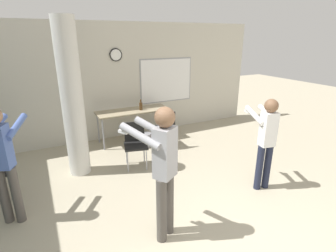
{
  "coord_description": "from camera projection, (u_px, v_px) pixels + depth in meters",
  "views": [
    {
      "loc": [
        -1.68,
        -1.26,
        2.47
      ],
      "look_at": [
        0.23,
        2.51,
        1.01
      ],
      "focal_mm": 28.0,
      "sensor_mm": 36.0,
      "label": 1
    }
  ],
  "objects": [
    {
      "name": "person_playing_front",
      "position": [
        163.0,
        165.0,
        3.11
      ],
      "size": [
        0.61,
        0.7,
        1.74
      ],
      "color": "#514C47",
      "rests_on": "ground_plane"
    },
    {
      "name": "waste_bin",
      "position": [
        145.0,
        140.0,
        6.14
      ],
      "size": [
        0.3,
        0.3,
        0.33
      ],
      "color": "gray",
      "rests_on": "ground_plane"
    },
    {
      "name": "wall_back",
      "position": [
        113.0,
        82.0,
        6.41
      ],
      "size": [
        8.0,
        0.15,
        2.8
      ],
      "color": "beige",
      "rests_on": "ground_plane"
    },
    {
      "name": "chair_table_right",
      "position": [
        165.0,
        126.0,
        6.0
      ],
      "size": [
        0.46,
        0.46,
        0.87
      ],
      "color": "black",
      "rests_on": "ground_plane"
    },
    {
      "name": "person_watching_back",
      "position": [
        3.0,
        157.0,
        3.41
      ],
      "size": [
        0.54,
        0.67,
        1.66
      ],
      "color": "#514C47",
      "rests_on": "ground_plane"
    },
    {
      "name": "person_playing_side",
      "position": [
        266.0,
        137.0,
        4.23
      ],
      "size": [
        0.42,
        0.64,
        1.56
      ],
      "color": "#1E2338",
      "rests_on": "ground_plane"
    },
    {
      "name": "bottle_on_table",
      "position": [
        141.0,
        106.0,
        6.3
      ],
      "size": [
        0.08,
        0.08,
        0.26
      ],
      "color": "#4C3319",
      "rests_on": "folding_table"
    },
    {
      "name": "support_pillar",
      "position": [
        72.0,
        101.0,
        4.58
      ],
      "size": [
        0.38,
        0.38,
        2.8
      ],
      "color": "silver",
      "rests_on": "ground_plane"
    },
    {
      "name": "folding_table",
      "position": [
        133.0,
        112.0,
        6.33
      ],
      "size": [
        1.75,
        0.62,
        0.78
      ],
      "color": "tan",
      "rests_on": "ground_plane"
    },
    {
      "name": "chair_table_front",
      "position": [
        135.0,
        141.0,
        5.14
      ],
      "size": [
        0.54,
        0.54,
        0.87
      ],
      "color": "black",
      "rests_on": "ground_plane"
    }
  ]
}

